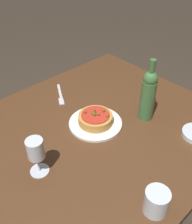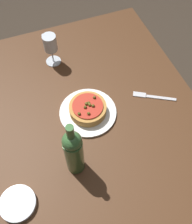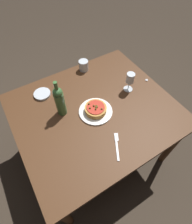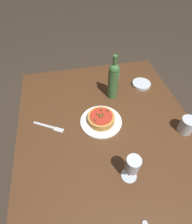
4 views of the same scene
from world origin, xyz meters
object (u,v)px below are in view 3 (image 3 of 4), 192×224
(water_cup, at_px, (84,65))
(dinner_plate, at_px, (96,111))
(pizza, at_px, (96,109))
(side_bowl, at_px, (42,94))
(bottle_cap, at_px, (147,80))
(wine_glass, at_px, (130,79))
(wine_bottle, at_px, (60,101))
(dining_table, at_px, (95,115))
(fork, at_px, (117,145))

(water_cup, bearing_deg, dinner_plate, -108.73)
(pizza, bearing_deg, dinner_plate, 13.52)
(dinner_plate, distance_m, pizza, 0.03)
(side_bowl, bearing_deg, pizza, -52.91)
(bottle_cap, bearing_deg, wine_glass, 179.73)
(wine_glass, bearing_deg, wine_bottle, 173.15)
(side_bowl, height_order, bottle_cap, side_bowl)
(dining_table, bearing_deg, bottle_cap, 3.30)
(dinner_plate, height_order, pizza, pizza)
(pizza, height_order, wine_glass, wine_glass)
(fork, distance_m, bottle_cap, 0.68)
(wine_bottle, height_order, water_cup, wine_bottle)
(dinner_plate, bearing_deg, wine_bottle, 149.36)
(pizza, distance_m, fork, 0.31)
(dinner_plate, height_order, wine_glass, wine_glass)
(dining_table, distance_m, water_cup, 0.48)
(wine_bottle, xyz_separation_m, water_cup, (0.37, 0.34, -0.09))
(dining_table, height_order, bottle_cap, bottle_cap)
(pizza, distance_m, wine_bottle, 0.27)
(dining_table, xyz_separation_m, side_bowl, (-0.29, 0.35, 0.10))
(wine_bottle, bearing_deg, dining_table, -24.28)
(side_bowl, xyz_separation_m, fork, (0.26, -0.68, -0.01))
(wine_bottle, distance_m, bottle_cap, 0.79)
(wine_glass, relative_size, fork, 0.92)
(dinner_plate, xyz_separation_m, fork, (-0.02, -0.31, -0.00))
(water_cup, distance_m, fork, 0.80)
(wine_bottle, distance_m, side_bowl, 0.28)
(pizza, distance_m, wine_glass, 0.37)
(wine_bottle, height_order, fork, wine_bottle)
(wine_glass, bearing_deg, dining_table, -174.60)
(dining_table, bearing_deg, dinner_plate, -107.68)
(dinner_plate, height_order, side_bowl, side_bowl)
(side_bowl, height_order, fork, side_bowl)
(wine_glass, bearing_deg, dinner_plate, -170.50)
(bottle_cap, bearing_deg, water_cup, 134.21)
(dinner_plate, bearing_deg, wine_glass, 9.50)
(fork, relative_size, bottle_cap, 7.55)
(fork, bearing_deg, side_bowl, 50.54)
(dining_table, bearing_deg, fork, -95.34)
(wine_glass, xyz_separation_m, water_cup, (-0.19, 0.41, -0.07))
(dinner_plate, height_order, bottle_cap, dinner_plate)
(water_cup, xyz_separation_m, side_bowl, (-0.44, -0.10, -0.04))
(dining_table, xyz_separation_m, wine_glass, (0.35, 0.03, 0.20))
(fork, xyz_separation_m, bottle_cap, (0.58, 0.36, 0.00))
(bottle_cap, bearing_deg, dining_table, -176.70)
(side_bowl, bearing_deg, dinner_plate, -52.90)
(bottle_cap, bearing_deg, dinner_plate, -174.03)
(dining_table, bearing_deg, water_cup, 71.21)
(water_cup, bearing_deg, pizza, -108.74)
(pizza, height_order, bottle_cap, pizza)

